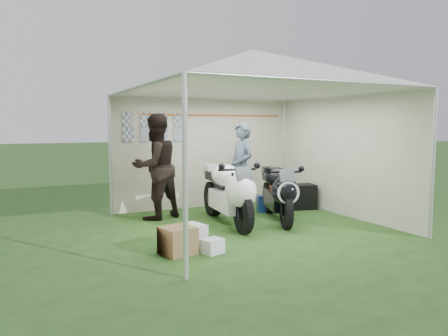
{
  "coord_description": "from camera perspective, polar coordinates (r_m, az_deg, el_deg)",
  "views": [
    {
      "loc": [
        -3.73,
        -6.49,
        1.73
      ],
      "look_at": [
        -0.37,
        0.35,
        0.99
      ],
      "focal_mm": 35.0,
      "sensor_mm": 36.0,
      "label": 1
    }
  ],
  "objects": [
    {
      "name": "ground",
      "position": [
        7.69,
        3.64,
        -7.45
      ],
      "size": [
        80.0,
        80.0,
        0.0
      ],
      "primitive_type": "plane",
      "color": "#26491B",
      "rests_on": "ground"
    },
    {
      "name": "equipment_box",
      "position": [
        9.26,
        10.16,
        -3.68
      ],
      "size": [
        0.59,
        0.52,
        0.51
      ],
      "primitive_type": "cube",
      "rotation": [
        0.0,
        0.0,
        -0.24
      ],
      "color": "black",
      "rests_on": "ground"
    },
    {
      "name": "crate_1",
      "position": [
        5.99,
        -6.06,
        -9.4
      ],
      "size": [
        0.49,
        0.49,
        0.37
      ],
      "primitive_type": "cube",
      "rotation": [
        0.0,
        0.0,
        0.22
      ],
      "color": "brown",
      "rests_on": "ground"
    },
    {
      "name": "crate_0",
      "position": [
        6.31,
        -4.82,
        -8.88
      ],
      "size": [
        0.55,
        0.47,
        0.32
      ],
      "primitive_type": "cube",
      "rotation": [
        0.0,
        0.0,
        0.22
      ],
      "color": "silver",
      "rests_on": "ground"
    },
    {
      "name": "motorcycle_white",
      "position": [
        7.56,
        0.66,
        -3.0
      ],
      "size": [
        0.64,
        2.2,
        1.08
      ],
      "rotation": [
        0.0,
        0.0,
        -0.11
      ],
      "color": "black",
      "rests_on": "ground"
    },
    {
      "name": "person_dark_jacket",
      "position": [
        8.15,
        -8.94,
        0.18
      ],
      "size": [
        1.14,
        1.01,
        1.95
      ],
      "primitive_type": "imported",
      "rotation": [
        0.0,
        0.0,
        3.48
      ],
      "color": "black",
      "rests_on": "ground"
    },
    {
      "name": "motorcycle_black",
      "position": [
        7.91,
        7.13,
        -2.96
      ],
      "size": [
        0.98,
        1.96,
        1.01
      ],
      "rotation": [
        0.0,
        0.0,
        -0.36
      ],
      "color": "black",
      "rests_on": "ground"
    },
    {
      "name": "canopy_tent",
      "position": [
        7.56,
        3.63,
        11.97
      ],
      "size": [
        5.66,
        5.66,
        3.0
      ],
      "color": "silver",
      "rests_on": "ground"
    },
    {
      "name": "crate_2",
      "position": [
        6.02,
        -1.52,
        -10.15
      ],
      "size": [
        0.33,
        0.3,
        0.2
      ],
      "primitive_type": "cube",
      "rotation": [
        0.0,
        0.0,
        0.32
      ],
      "color": "silver",
      "rests_on": "ground"
    },
    {
      "name": "person_blue_jacket",
      "position": [
        8.51,
        2.3,
        -0.07
      ],
      "size": [
        0.47,
        0.68,
        1.79
      ],
      "primitive_type": "imported",
      "rotation": [
        0.0,
        0.0,
        -1.5
      ],
      "color": "slate",
      "rests_on": "ground"
    },
    {
      "name": "paddock_stand",
      "position": [
        8.88,
        5.77,
        -4.61
      ],
      "size": [
        0.51,
        0.41,
        0.33
      ],
      "primitive_type": "cube",
      "rotation": [
        0.0,
        0.0,
        -0.36
      ],
      "color": "#2345AE",
      "rests_on": "ground"
    }
  ]
}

